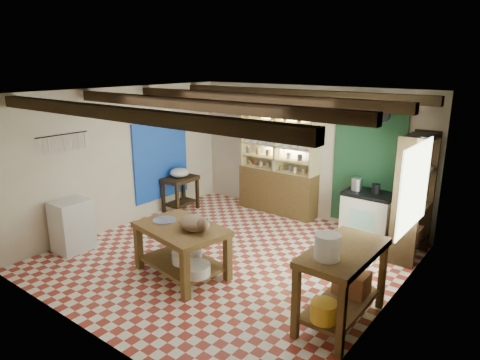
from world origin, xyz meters
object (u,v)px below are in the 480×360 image
Objects in this scene: prep_table at (181,194)px; white_cabinet at (72,225)px; stove at (368,215)px; work_table at (182,250)px; right_counter at (342,286)px; cat at (194,223)px.

white_cabinet is (-0.02, -2.47, 0.07)m from prep_table.
stove is at bearing 42.13° from white_cabinet.
prep_table is at bearing 145.08° from work_table.
right_counter is 2.83× the size of cat.
prep_table is at bearing 159.00° from right_counter.
white_cabinet is (-3.67, -3.48, 0.01)m from stove.
work_table is 1.00× the size of right_counter.
work_table is 1.54× the size of white_cabinet.
work_table is 1.54× the size of stove.
prep_table is 3.04m from cat.
cat reaches higher than right_counter.
cat is (2.27, -1.96, 0.49)m from prep_table.
right_counter is at bearing 9.07° from white_cabinet.
cat is (2.29, 0.51, 0.43)m from white_cabinet.
stove is at bearing 70.62° from work_table.
right_counter is at bearing -74.74° from stove.
work_table is 2.82× the size of cat.
right_counter is (2.36, 0.30, 0.10)m from work_table.
prep_table is 2.48m from white_cabinet.
prep_table is 4.69m from right_counter.
right_counter is at bearing -22.99° from prep_table.
right_counter reaches higher than stove.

